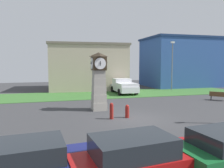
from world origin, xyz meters
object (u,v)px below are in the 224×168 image
Objects in this scene: bollard_mid_row at (112,111)px; car_navy_sedan at (34,164)px; street_lamp_far_side at (172,63)px; pickup_truck at (124,86)px; car_near_tower at (139,159)px; bench at (218,95)px; bollard_near_tower at (127,111)px; clock_tower at (99,81)px.

car_navy_sedan reaches higher than bollard_mid_row.
car_navy_sedan is at bearing -129.88° from street_lamp_far_side.
pickup_truck is (9.49, 19.22, 0.19)m from car_navy_sedan.
street_lamp_far_side is (17.02, 20.37, 3.17)m from car_navy_sedan.
car_near_tower is at bearing -11.44° from car_navy_sedan.
bollard_mid_row is 0.16× the size of street_lamp_far_side.
car_near_tower is 3.05× the size of bench.
bollard_near_tower is 0.60× the size of bench.
clock_tower is at bearing 67.47° from car_navy_sedan.
bollard_near_tower is 12.51m from pickup_truck.
bench is 9.43m from street_lamp_far_side.
car_near_tower is at bearing -99.61° from bollard_mid_row.
bollard_mid_row is at bearing -86.66° from clock_tower.
clock_tower is 11.36m from car_navy_sedan.
street_lamp_far_side is at bearing 46.28° from bollard_mid_row.
bench is (11.41, 4.24, 0.06)m from bollard_near_tower.
pickup_truck reaches higher than car_navy_sedan.
clock_tower is 3.84m from bollard_near_tower.
pickup_truck is at bearing 67.31° from bollard_mid_row.
car_navy_sedan is 26.73m from street_lamp_far_side.
clock_tower reaches higher than bench.
bollard_mid_row is 0.73× the size of bench.
car_navy_sedan is 0.59× the size of street_lamp_far_side.
pickup_truck is at bearing 134.62° from bench.
car_navy_sedan is 0.77× the size of pickup_truck.
car_near_tower reaches higher than bollard_mid_row.
bollard_near_tower is at bearing 52.40° from car_navy_sedan.
bollard_near_tower is at bearing 72.66° from car_near_tower.
clock_tower is 16.24m from street_lamp_far_side.
car_near_tower is (-2.48, -7.96, 0.31)m from bollard_near_tower.
street_lamp_far_side is (7.53, 1.15, 2.98)m from pickup_truck.
pickup_truck is 0.77× the size of street_lamp_far_side.
bollard_mid_row is 13.27m from bench.
car_near_tower is at bearing -123.43° from street_lamp_far_side.
bollard_mid_row is 0.21× the size of pickup_truck.
bollard_mid_row is at bearing -161.11° from bench.
car_navy_sedan is 0.87× the size of car_near_tower.
pickup_truck reaches higher than bench.
bench is at bearing 20.40° from bollard_near_tower.
clock_tower is 3.05× the size of bench.
clock_tower is at bearing 84.01° from car_near_tower.
street_lamp_far_side is at bearing 8.66° from pickup_truck.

